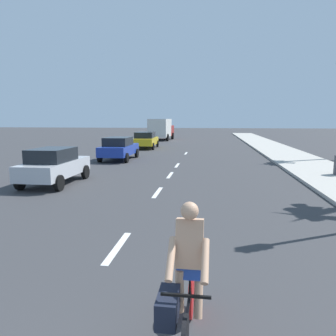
{
  "coord_description": "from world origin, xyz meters",
  "views": [
    {
      "loc": [
        1.99,
        -0.32,
        2.8
      ],
      "look_at": [
        0.53,
        10.61,
        1.1
      ],
      "focal_mm": 34.02,
      "sensor_mm": 36.0,
      "label": 1
    }
  ],
  "objects_px": {
    "parked_car_blue": "(119,148)",
    "parked_car_yellow": "(145,140)",
    "cyclist": "(185,281)",
    "parked_car_silver": "(54,165)",
    "delivery_truck": "(161,129)"
  },
  "relations": [
    {
      "from": "parked_car_silver",
      "to": "delivery_truck",
      "type": "bearing_deg",
      "value": 89.75
    },
    {
      "from": "cyclist",
      "to": "delivery_truck",
      "type": "relative_size",
      "value": 0.29
    },
    {
      "from": "parked_car_yellow",
      "to": "delivery_truck",
      "type": "xyz_separation_m",
      "value": [
        -0.38,
        12.26,
        0.66
      ]
    },
    {
      "from": "parked_car_silver",
      "to": "parked_car_blue",
      "type": "xyz_separation_m",
      "value": [
        0.42,
        8.4,
        0.0
      ]
    },
    {
      "from": "parked_car_blue",
      "to": "parked_car_silver",
      "type": "bearing_deg",
      "value": -93.07
    },
    {
      "from": "cyclist",
      "to": "parked_car_silver",
      "type": "bearing_deg",
      "value": -54.65
    },
    {
      "from": "parked_car_blue",
      "to": "parked_car_yellow",
      "type": "distance_m",
      "value": 8.82
    },
    {
      "from": "cyclist",
      "to": "parked_car_yellow",
      "type": "height_order",
      "value": "cyclist"
    },
    {
      "from": "parked_car_silver",
      "to": "parked_car_yellow",
      "type": "height_order",
      "value": "same"
    },
    {
      "from": "parked_car_blue",
      "to": "parked_car_yellow",
      "type": "relative_size",
      "value": 0.93
    },
    {
      "from": "parked_car_blue",
      "to": "delivery_truck",
      "type": "xyz_separation_m",
      "value": [
        -0.34,
        21.08,
        0.66
      ]
    },
    {
      "from": "parked_car_silver",
      "to": "delivery_truck",
      "type": "relative_size",
      "value": 0.62
    },
    {
      "from": "cyclist",
      "to": "delivery_truck",
      "type": "bearing_deg",
      "value": -80.27
    },
    {
      "from": "parked_car_silver",
      "to": "parked_car_yellow",
      "type": "distance_m",
      "value": 17.23
    },
    {
      "from": "cyclist",
      "to": "delivery_truck",
      "type": "height_order",
      "value": "delivery_truck"
    }
  ]
}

